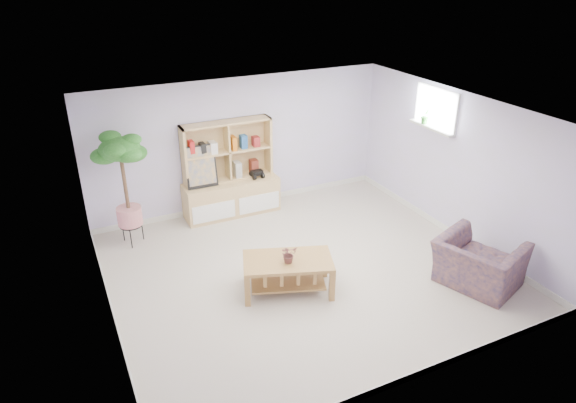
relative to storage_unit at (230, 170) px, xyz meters
name	(u,v)px	position (x,y,z in m)	size (l,w,h in m)	color
floor	(303,270)	(0.31, -2.24, -0.85)	(5.50, 5.00, 0.01)	beige
ceiling	(306,113)	(0.31, -2.24, 1.55)	(5.50, 5.00, 0.01)	silver
walls	(305,197)	(0.31, -2.24, 0.35)	(5.51, 5.01, 2.40)	silver
baseboard	(303,267)	(0.31, -2.24, -0.80)	(5.50, 5.00, 0.10)	white
window	(436,108)	(3.04, -1.64, 1.15)	(0.10, 0.98, 0.68)	white
window_sill	(431,128)	(2.98, -1.64, 0.83)	(0.14, 1.00, 0.04)	white
storage_unit	(230,170)	(0.00, 0.00, 0.00)	(1.70, 0.57, 1.70)	tan
poster	(201,167)	(-0.53, -0.02, 0.16)	(0.53, 0.12, 0.74)	yellow
toy_truck	(257,174)	(0.48, -0.06, -0.13)	(0.30, 0.20, 0.16)	black
coffee_table	(288,275)	(-0.12, -2.60, -0.60)	(1.22, 0.66, 0.50)	olive
table_plant	(289,254)	(-0.14, -2.66, -0.23)	(0.22, 0.19, 0.24)	#15591E
floor_tree	(126,191)	(-1.83, -0.31, 0.08)	(0.69, 0.69, 1.87)	#1A661D
armchair	(479,260)	(2.35, -3.64, -0.45)	(1.08, 0.94, 0.80)	#171D4C
sill_plant	(425,116)	(2.98, -1.46, 0.98)	(0.15, 0.12, 0.27)	#1A661D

